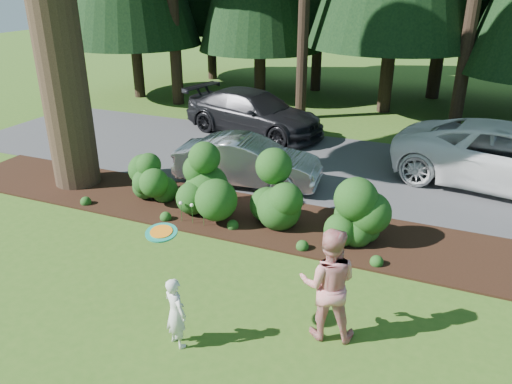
{
  "coord_description": "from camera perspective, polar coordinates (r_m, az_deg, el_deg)",
  "views": [
    {
      "loc": [
        5.22,
        -6.78,
        5.48
      ],
      "look_at": [
        1.48,
        2.06,
        1.3
      ],
      "focal_mm": 35.0,
      "sensor_mm": 36.0,
      "label": 1
    }
  ],
  "objects": [
    {
      "name": "car_dark_suv",
      "position": [
        18.63,
        -0.26,
        9.06
      ],
      "size": [
        5.8,
        3.35,
        1.58
      ],
      "primitive_type": "imported",
      "rotation": [
        0.0,
        0.0,
        1.35
      ],
      "color": "black",
      "rests_on": "driveway"
    },
    {
      "name": "car_silver_wagon",
      "position": [
        13.97,
        -0.97,
        3.53
      ],
      "size": [
        4.2,
        1.88,
        1.34
      ],
      "primitive_type": "imported",
      "rotation": [
        0.0,
        0.0,
        1.69
      ],
      "color": "#A8A9AD",
      "rests_on": "driveway"
    },
    {
      "name": "ground",
      "position": [
        10.16,
        -12.49,
        -9.73
      ],
      "size": [
        80.0,
        80.0,
        0.0
      ],
      "primitive_type": "plane",
      "color": "#345B1A",
      "rests_on": "ground"
    },
    {
      "name": "shrub_row",
      "position": [
        11.83,
        -1.14,
        0.29
      ],
      "size": [
        6.53,
        1.6,
        1.61
      ],
      "color": "#1F4615",
      "rests_on": "ground"
    },
    {
      "name": "child",
      "position": [
        8.16,
        -9.17,
        -13.42
      ],
      "size": [
        0.53,
        0.45,
        1.23
      ],
      "primitive_type": "imported",
      "rotation": [
        0.0,
        0.0,
        2.72
      ],
      "color": "silver",
      "rests_on": "ground"
    },
    {
      "name": "adult",
      "position": [
        8.14,
        8.28,
        -10.36
      ],
      "size": [
        1.09,
        0.93,
        1.95
      ],
      "primitive_type": "imported",
      "rotation": [
        0.0,
        0.0,
        3.36
      ],
      "color": "red",
      "rests_on": "ground"
    },
    {
      "name": "mulch_bed",
      "position": [
        12.56,
        -4.12,
        -2.27
      ],
      "size": [
        16.0,
        2.5,
        0.05
      ],
      "primitive_type": "cube",
      "color": "black",
      "rests_on": "ground"
    },
    {
      "name": "driveway",
      "position": [
        16.16,
        2.68,
        3.75
      ],
      "size": [
        22.0,
        6.0,
        0.03
      ],
      "primitive_type": "cube",
      "color": "#38383A",
      "rests_on": "ground"
    },
    {
      "name": "lily_cluster",
      "position": [
        11.82,
        -7.34,
        -1.61
      ],
      "size": [
        0.69,
        0.09,
        0.57
      ],
      "color": "#1F4615",
      "rests_on": "ground"
    },
    {
      "name": "frisbee",
      "position": [
        7.56,
        -10.77,
        -4.55
      ],
      "size": [
        0.48,
        0.48,
        0.11
      ],
      "color": "#198B72",
      "rests_on": "ground"
    }
  ]
}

